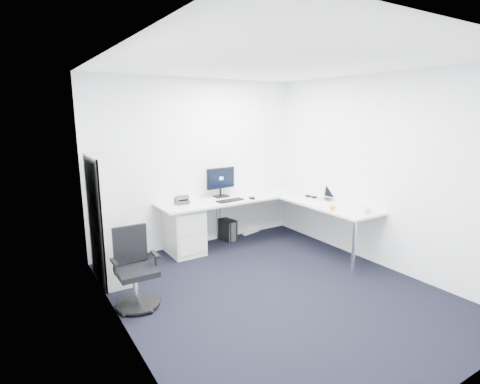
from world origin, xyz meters
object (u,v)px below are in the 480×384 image
l_desk (249,225)px  bookshelf (107,219)px  monitor (221,182)px  laptop (326,193)px  task_chair (136,269)px

l_desk → bookshelf: (-2.17, 0.05, 0.43)m
l_desk → bookshelf: 2.22m
monitor → laptop: (1.31, -1.10, -0.14)m
monitor → task_chair: bearing=-146.8°
task_chair → laptop: size_ratio=3.01×
l_desk → bookshelf: bookshelf is taller
task_chair → laptop: laptop is taller
bookshelf → laptop: size_ratio=5.44×
task_chair → laptop: (3.19, 0.30, 0.44)m
monitor → bookshelf: bearing=-169.8°
task_chair → monitor: (1.88, 1.39, 0.59)m
bookshelf → monitor: 2.02m
bookshelf → monitor: bearing=13.5°
laptop → l_desk: bearing=141.1°
task_chair → laptop: 3.23m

